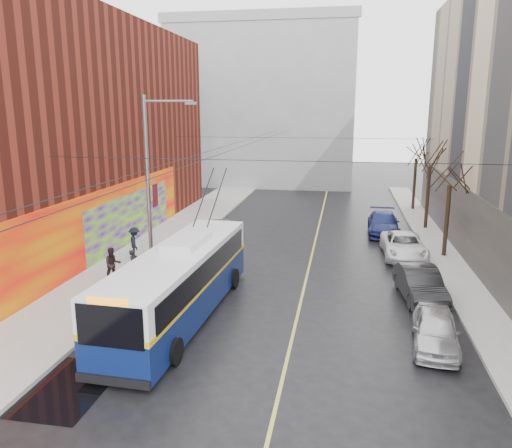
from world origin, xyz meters
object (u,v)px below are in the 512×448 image
at_px(streetlight_pole, 151,182).
at_px(tree_mid, 431,155).
at_px(following_car, 220,234).
at_px(pedestrian_a, 134,265).
at_px(trolleybus, 180,281).
at_px(parked_car_c, 404,246).
at_px(parked_car_b, 420,284).
at_px(parked_car_d, 383,223).
at_px(parked_car_a, 435,330).
at_px(pedestrian_b, 113,264).
at_px(pedestrian_c, 135,242).
at_px(tree_far, 417,149).
at_px(tree_near, 451,171).

height_order(streetlight_pole, tree_mid, streetlight_pole).
relative_size(following_car, pedestrian_a, 3.13).
bearing_deg(trolleybus, streetlight_pole, 124.78).
relative_size(parked_car_c, pedestrian_a, 3.21).
xyz_separation_m(parked_car_b, parked_car_d, (-0.75, 12.22, -0.00)).
distance_m(parked_car_d, pedestrian_a, 17.74).
xyz_separation_m(parked_car_a, pedestrian_a, (-13.33, 4.49, 0.26)).
relative_size(tree_mid, pedestrian_b, 3.97).
bearing_deg(pedestrian_c, tree_far, -73.42).
xyz_separation_m(parked_car_a, parked_car_d, (-0.64, 16.89, 0.07)).
height_order(streetlight_pole, pedestrian_a, streetlight_pole).
height_order(tree_near, following_car, tree_near).
height_order(tree_far, pedestrian_b, tree_far).
bearing_deg(trolleybus, parked_car_a, -3.32).
bearing_deg(pedestrian_c, parked_car_c, -106.80).
relative_size(parked_car_b, pedestrian_b, 2.64).
bearing_deg(following_car, pedestrian_b, -123.38).
bearing_deg(parked_car_c, parked_car_d, 96.26).
bearing_deg(pedestrian_a, pedestrian_c, 18.32).
bearing_deg(parked_car_a, tree_near, 84.45).
height_order(following_car, pedestrian_a, pedestrian_a).
height_order(tree_mid, parked_car_d, tree_mid).
bearing_deg(parked_car_b, tree_far, 77.30).
bearing_deg(tree_near, pedestrian_c, -168.62).
xyz_separation_m(streetlight_pole, pedestrian_a, (-0.61, -1.20, -3.92)).
bearing_deg(pedestrian_b, trolleybus, -74.50).
xyz_separation_m(tree_mid, pedestrian_b, (-16.70, -14.46, -4.26)).
relative_size(tree_far, parked_car_a, 1.69).
xyz_separation_m(tree_near, parked_car_d, (-3.05, 5.20, -4.24)).
bearing_deg(tree_mid, trolleybus, -124.61).
bearing_deg(parked_car_d, parked_car_c, -80.70).
bearing_deg(parked_car_d, tree_near, -58.09).
xyz_separation_m(tree_near, pedestrian_b, (-16.70, -7.46, -3.98)).
bearing_deg(parked_car_b, streetlight_pole, 168.97).
height_order(tree_far, parked_car_c, tree_far).
relative_size(parked_car_d, pedestrian_a, 3.25).
height_order(parked_car_d, following_car, following_car).
height_order(parked_car_b, pedestrian_c, pedestrian_c).
relative_size(tree_near, tree_far, 0.97).
bearing_deg(following_car, parked_car_b, -41.68).
height_order(streetlight_pole, parked_car_d, streetlight_pole).
xyz_separation_m(streetlight_pole, pedestrian_b, (-1.56, -1.46, -3.86)).
bearing_deg(streetlight_pole, parked_car_b, -4.58).
distance_m(tree_mid, trolleybus, 21.80).
height_order(parked_car_b, pedestrian_b, pedestrian_b).
xyz_separation_m(tree_near, trolleybus, (-12.20, -10.68, -3.45)).
bearing_deg(tree_near, parked_car_a, -101.66).
relative_size(tree_near, following_car, 1.32).
distance_m(pedestrian_a, pedestrian_c, 4.03).
bearing_deg(pedestrian_a, parked_car_d, -49.87).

